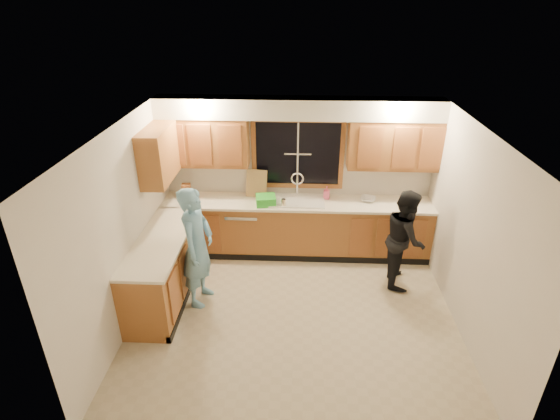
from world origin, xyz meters
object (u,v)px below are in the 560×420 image
Objects in this scene: stove at (151,294)px; man at (197,247)px; dishwasher at (244,229)px; soap_bottle at (327,193)px; dish_crate at (266,200)px; bowl at (368,199)px; knife_block at (187,191)px; sink at (297,204)px; woman at (405,238)px.

man reaches higher than stove.
dishwasher is 3.99× the size of soap_bottle.
dish_crate is 1.60m from bowl.
knife_block reaches higher than stove.
bowl is at bearing 2.33° from dishwasher.
stove is at bearing -134.61° from sink.
dishwasher is 1.09m from knife_block.
sink is 0.59× the size of woman.
dishwasher is at bearing -8.81° from man.
man reaches higher than bowl.
dishwasher is 2.04m from bowl.
man reaches higher than knife_block.
man is (-0.44, -1.30, 0.44)m from dishwasher.
woman is (2.84, 0.58, -0.12)m from man.
sink reaches higher than bowl.
knife_block reaches higher than bowl.
sink reaches higher than soap_bottle.
sink is at bearing 15.60° from dish_crate.
man reaches higher than dish_crate.
knife_block is (-3.28, 0.76, 0.32)m from woman.
dishwasher is at bearing -9.04° from knife_block.
dishwasher is 1.44m from man.
dishwasher is 2.04m from stove.
soap_bottle is at bearing -4.22° from knife_block.
soap_bottle is 0.65m from bowl.
soap_bottle is (2.27, 1.95, 0.57)m from stove.
soap_bottle is (1.32, 0.14, 0.61)m from dishwasher.
soap_bottle is (2.20, 0.11, -0.02)m from knife_block.
woman reaches higher than sink.
man is 1.16× the size of woman.
knife_block is 2.85m from bowl.
soap_bottle reaches higher than bowl.
sink is at bearing -34.51° from man.
woman reaches higher than bowl.
man reaches higher than woman.
sink is 0.51m from soap_bottle.
woman reaches higher than soap_bottle.
soap_bottle is at bearing -40.75° from man.
soap_bottle is at bearing 14.83° from sink.
dishwasher is at bearing 79.39° from woman.
stove is 0.53× the size of man.
dishwasher is at bearing -177.67° from bowl.
bowl is (-0.43, 0.81, 0.22)m from woman.
dish_crate is 1.44× the size of soap_bottle.
soap_bottle is at bearing 174.84° from bowl.
knife_block is 0.84× the size of dish_crate.
bowl is (2.85, 0.05, -0.09)m from knife_block.
knife_block is at bearing 88.05° from stove.
dish_crate is at bearing 79.52° from woman.
stove is 0.82m from man.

